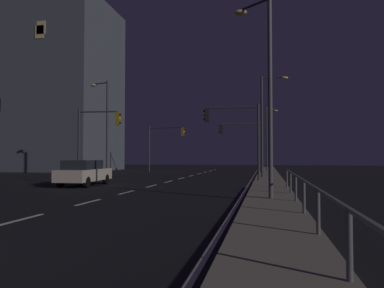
{
  "coord_description": "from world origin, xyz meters",
  "views": [
    {
      "loc": [
        6.83,
        -4.25,
        1.8
      ],
      "look_at": [
        1.22,
        23.44,
        2.76
      ],
      "focal_mm": 34.16,
      "sensor_mm": 36.0,
      "label": 1
    }
  ],
  "objects_px": {
    "traffic_light_far_right": "(97,130)",
    "street_lamp_corner": "(266,117)",
    "traffic_light_mid_left": "(242,136)",
    "street_lamp_across_street": "(268,132)",
    "street_lamp_mid_block": "(265,78)",
    "street_lamp_far_end": "(105,120)",
    "traffic_light_far_center": "(234,126)",
    "building_distant": "(41,89)",
    "traffic_light_near_left": "(165,139)",
    "car": "(84,172)"
  },
  "relations": [
    {
      "from": "car",
      "to": "traffic_light_mid_left",
      "type": "bearing_deg",
      "value": 64.34
    },
    {
      "from": "street_lamp_far_end",
      "to": "street_lamp_across_street",
      "type": "bearing_deg",
      "value": 48.81
    },
    {
      "from": "street_lamp_corner",
      "to": "street_lamp_mid_block",
      "type": "height_order",
      "value": "street_lamp_mid_block"
    },
    {
      "from": "car",
      "to": "street_lamp_corner",
      "type": "xyz_separation_m",
      "value": [
        10.97,
        9.21,
        4.16
      ]
    },
    {
      "from": "car",
      "to": "traffic_light_far_center",
      "type": "relative_size",
      "value": 0.83
    },
    {
      "from": "traffic_light_far_right",
      "to": "traffic_light_far_center",
      "type": "xyz_separation_m",
      "value": [
        9.97,
        0.91,
        0.2
      ]
    },
    {
      "from": "traffic_light_mid_left",
      "to": "traffic_light_far_center",
      "type": "xyz_separation_m",
      "value": [
        0.27,
        -12.76,
        0.02
      ]
    },
    {
      "from": "traffic_light_far_right",
      "to": "street_lamp_far_end",
      "type": "height_order",
      "value": "street_lamp_far_end"
    },
    {
      "from": "traffic_light_mid_left",
      "to": "street_lamp_across_street",
      "type": "height_order",
      "value": "street_lamp_across_street"
    },
    {
      "from": "street_lamp_corner",
      "to": "street_lamp_far_end",
      "type": "xyz_separation_m",
      "value": [
        -13.77,
        -0.31,
        -0.02
      ]
    },
    {
      "from": "street_lamp_corner",
      "to": "street_lamp_mid_block",
      "type": "xyz_separation_m",
      "value": [
        -0.04,
        -14.79,
        0.02
      ]
    },
    {
      "from": "car",
      "to": "street_lamp_across_street",
      "type": "height_order",
      "value": "street_lamp_across_street"
    },
    {
      "from": "traffic_light_far_right",
      "to": "street_lamp_mid_block",
      "type": "relative_size",
      "value": 0.65
    },
    {
      "from": "traffic_light_far_right",
      "to": "street_lamp_far_end",
      "type": "bearing_deg",
      "value": 108.53
    },
    {
      "from": "traffic_light_mid_left",
      "to": "building_distant",
      "type": "height_order",
      "value": "building_distant"
    },
    {
      "from": "traffic_light_far_center",
      "to": "street_lamp_corner",
      "type": "xyz_separation_m",
      "value": [
        2.18,
        4.22,
        1.06
      ]
    },
    {
      "from": "traffic_light_far_right",
      "to": "street_lamp_across_street",
      "type": "distance_m",
      "value": 24.34
    },
    {
      "from": "traffic_light_far_center",
      "to": "traffic_light_near_left",
      "type": "height_order",
      "value": "traffic_light_far_center"
    },
    {
      "from": "traffic_light_near_left",
      "to": "street_lamp_mid_block",
      "type": "relative_size",
      "value": 0.65
    },
    {
      "from": "street_lamp_far_end",
      "to": "traffic_light_far_center",
      "type": "bearing_deg",
      "value": -18.62
    },
    {
      "from": "street_lamp_across_street",
      "to": "street_lamp_mid_block",
      "type": "bearing_deg",
      "value": -90.63
    },
    {
      "from": "traffic_light_mid_left",
      "to": "street_lamp_far_end",
      "type": "distance_m",
      "value": 14.41
    },
    {
      "from": "car",
      "to": "traffic_light_far_center",
      "type": "bearing_deg",
      "value": 29.58
    },
    {
      "from": "car",
      "to": "traffic_light_far_right",
      "type": "bearing_deg",
      "value": 106.1
    },
    {
      "from": "traffic_light_far_center",
      "to": "street_lamp_mid_block",
      "type": "distance_m",
      "value": 10.84
    },
    {
      "from": "traffic_light_mid_left",
      "to": "building_distant",
      "type": "relative_size",
      "value": 0.25
    },
    {
      "from": "street_lamp_far_end",
      "to": "building_distant",
      "type": "relative_size",
      "value": 0.4
    },
    {
      "from": "street_lamp_across_street",
      "to": "building_distant",
      "type": "relative_size",
      "value": 0.36
    },
    {
      "from": "traffic_light_near_left",
      "to": "building_distant",
      "type": "bearing_deg",
      "value": 172.32
    },
    {
      "from": "traffic_light_mid_left",
      "to": "building_distant",
      "type": "bearing_deg",
      "value": 171.01
    },
    {
      "from": "street_lamp_corner",
      "to": "traffic_light_mid_left",
      "type": "bearing_deg",
      "value": 105.97
    },
    {
      "from": "street_lamp_mid_block",
      "to": "street_lamp_far_end",
      "type": "bearing_deg",
      "value": 133.47
    },
    {
      "from": "car",
      "to": "street_lamp_mid_block",
      "type": "xyz_separation_m",
      "value": [
        10.94,
        -5.58,
        4.18
      ]
    },
    {
      "from": "street_lamp_mid_block",
      "to": "building_distant",
      "type": "bearing_deg",
      "value": 136.36
    },
    {
      "from": "traffic_light_mid_left",
      "to": "traffic_light_near_left",
      "type": "height_order",
      "value": "traffic_light_mid_left"
    },
    {
      "from": "traffic_light_far_right",
      "to": "street_lamp_across_street",
      "type": "bearing_deg",
      "value": 59.2
    },
    {
      "from": "traffic_light_far_center",
      "to": "street_lamp_corner",
      "type": "relative_size",
      "value": 0.66
    },
    {
      "from": "traffic_light_mid_left",
      "to": "street_lamp_mid_block",
      "type": "bearing_deg",
      "value": -84.11
    },
    {
      "from": "street_lamp_mid_block",
      "to": "building_distant",
      "type": "relative_size",
      "value": 0.39
    },
    {
      "from": "traffic_light_far_right",
      "to": "street_lamp_mid_block",
      "type": "distance_m",
      "value": 15.55
    },
    {
      "from": "car",
      "to": "traffic_light_far_right",
      "type": "distance_m",
      "value": 5.14
    },
    {
      "from": "traffic_light_far_center",
      "to": "street_lamp_across_street",
      "type": "relative_size",
      "value": 0.7
    },
    {
      "from": "traffic_light_far_right",
      "to": "street_lamp_corner",
      "type": "distance_m",
      "value": 13.25
    },
    {
      "from": "traffic_light_mid_left",
      "to": "traffic_light_near_left",
      "type": "relative_size",
      "value": 0.99
    },
    {
      "from": "traffic_light_mid_left",
      "to": "traffic_light_far_right",
      "type": "distance_m",
      "value": 16.77
    },
    {
      "from": "traffic_light_near_left",
      "to": "street_lamp_across_street",
      "type": "xyz_separation_m",
      "value": [
        11.67,
        5.39,
        0.97
      ]
    },
    {
      "from": "traffic_light_far_center",
      "to": "street_lamp_across_street",
      "type": "xyz_separation_m",
      "value": [
        2.48,
        19.97,
        0.84
      ]
    },
    {
      "from": "traffic_light_mid_left",
      "to": "street_lamp_corner",
      "type": "xyz_separation_m",
      "value": [
        2.45,
        -8.54,
        1.08
      ]
    },
    {
      "from": "car",
      "to": "traffic_light_mid_left",
      "type": "xyz_separation_m",
      "value": [
        8.53,
        17.75,
        3.08
      ]
    },
    {
      "from": "car",
      "to": "street_lamp_across_street",
      "type": "relative_size",
      "value": 0.58
    }
  ]
}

